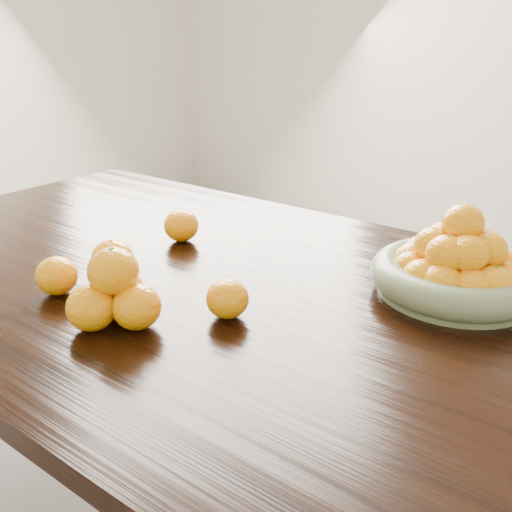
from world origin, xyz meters
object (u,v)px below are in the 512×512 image
Objects in this scene: orange_pyramid at (115,293)px; loose_orange_0 at (113,259)px; dining_table at (252,330)px; fruit_bowl at (457,269)px.

orange_pyramid reaches higher than loose_orange_0.
fruit_bowl reaches higher than dining_table.
dining_table is at bearing 25.72° from loose_orange_0.
orange_pyramid is (-0.42, -0.45, 0.00)m from fruit_bowl.
loose_orange_0 is at bearing -149.52° from fruit_bowl.
dining_table is at bearing 66.88° from orange_pyramid.
dining_table is 0.31m from loose_orange_0.
orange_pyramid reaches higher than dining_table.
orange_pyramid is at bearing -132.66° from fruit_bowl.
dining_table is 0.30m from orange_pyramid.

